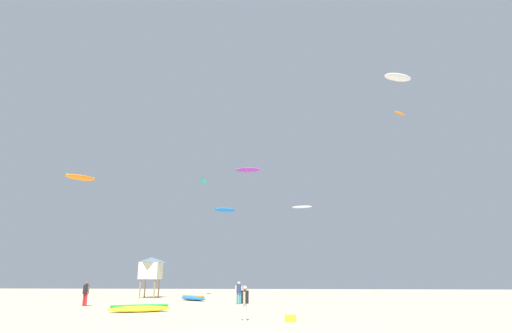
{
  "coord_description": "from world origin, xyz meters",
  "views": [
    {
      "loc": [
        2.05,
        -14.98,
        2.14
      ],
      "look_at": [
        0.0,
        14.54,
        10.29
      ],
      "focal_mm": 28.16,
      "sensor_mm": 36.0,
      "label": 1
    }
  ],
  "objects_px": {
    "kite_aloft_6": "(248,170)",
    "kite_aloft_0": "(80,177)",
    "lifeguard_tower": "(151,268)",
    "person_foreground": "(245,300)",
    "kite_grounded_mid": "(193,298)",
    "cooler_box": "(290,318)",
    "person_left": "(86,292)",
    "kite_aloft_2": "(302,207)",
    "kite_aloft_3": "(399,113)",
    "kite_aloft_5": "(204,181)",
    "kite_grounded_near": "(140,308)",
    "kite_aloft_1": "(398,77)",
    "person_midground": "(239,291)",
    "kite_aloft_4": "(225,210)"
  },
  "relations": [
    {
      "from": "kite_aloft_1",
      "to": "kite_aloft_0",
      "type": "bearing_deg",
      "value": -174.91
    },
    {
      "from": "person_foreground",
      "to": "kite_aloft_2",
      "type": "bearing_deg",
      "value": -97.14
    },
    {
      "from": "kite_aloft_0",
      "to": "kite_aloft_3",
      "type": "distance_m",
      "value": 38.85
    },
    {
      "from": "kite_grounded_near",
      "to": "kite_grounded_mid",
      "type": "bearing_deg",
      "value": 87.31
    },
    {
      "from": "kite_aloft_3",
      "to": "person_left",
      "type": "bearing_deg",
      "value": -151.68
    },
    {
      "from": "person_left",
      "to": "kite_aloft_1",
      "type": "height_order",
      "value": "kite_aloft_1"
    },
    {
      "from": "person_left",
      "to": "kite_aloft_4",
      "type": "distance_m",
      "value": 28.36
    },
    {
      "from": "person_foreground",
      "to": "person_left",
      "type": "height_order",
      "value": "person_left"
    },
    {
      "from": "person_foreground",
      "to": "cooler_box",
      "type": "distance_m",
      "value": 2.42
    },
    {
      "from": "kite_grounded_near",
      "to": "kite_aloft_6",
      "type": "relative_size",
      "value": 1.25
    },
    {
      "from": "kite_aloft_3",
      "to": "lifeguard_tower",
      "type": "bearing_deg",
      "value": -171.51
    },
    {
      "from": "person_midground",
      "to": "kite_aloft_5",
      "type": "height_order",
      "value": "kite_aloft_5"
    },
    {
      "from": "person_left",
      "to": "kite_grounded_mid",
      "type": "height_order",
      "value": "person_left"
    },
    {
      "from": "person_left",
      "to": "kite_aloft_4",
      "type": "bearing_deg",
      "value": -177.76
    },
    {
      "from": "lifeguard_tower",
      "to": "kite_aloft_6",
      "type": "distance_m",
      "value": 17.05
    },
    {
      "from": "lifeguard_tower",
      "to": "kite_aloft_5",
      "type": "distance_m",
      "value": 11.58
    },
    {
      "from": "kite_grounded_near",
      "to": "kite_grounded_mid",
      "type": "xyz_separation_m",
      "value": [
        0.59,
        12.64,
        0.0
      ]
    },
    {
      "from": "person_foreground",
      "to": "cooler_box",
      "type": "relative_size",
      "value": 3.04
    },
    {
      "from": "person_foreground",
      "to": "person_left",
      "type": "bearing_deg",
      "value": -34.65
    },
    {
      "from": "kite_aloft_5",
      "to": "kite_grounded_near",
      "type": "bearing_deg",
      "value": -89.02
    },
    {
      "from": "kite_aloft_6",
      "to": "kite_aloft_5",
      "type": "bearing_deg",
      "value": -145.47
    },
    {
      "from": "person_midground",
      "to": "lifeguard_tower",
      "type": "bearing_deg",
      "value": 33.43
    },
    {
      "from": "person_midground",
      "to": "kite_aloft_6",
      "type": "xyz_separation_m",
      "value": [
        -0.72,
        15.69,
        14.35
      ]
    },
    {
      "from": "kite_aloft_5",
      "to": "kite_aloft_6",
      "type": "distance_m",
      "value": 6.49
    },
    {
      "from": "lifeguard_tower",
      "to": "kite_aloft_0",
      "type": "bearing_deg",
      "value": 177.12
    },
    {
      "from": "kite_grounded_near",
      "to": "lifeguard_tower",
      "type": "distance_m",
      "value": 17.68
    },
    {
      "from": "kite_aloft_4",
      "to": "kite_aloft_6",
      "type": "bearing_deg",
      "value": -60.89
    },
    {
      "from": "kite_aloft_1",
      "to": "kite_aloft_6",
      "type": "xyz_separation_m",
      "value": [
        -19.08,
        2.95,
        -10.91
      ]
    },
    {
      "from": "kite_aloft_6",
      "to": "kite_aloft_2",
      "type": "bearing_deg",
      "value": -25.28
    },
    {
      "from": "kite_aloft_2",
      "to": "kite_aloft_3",
      "type": "height_order",
      "value": "kite_aloft_3"
    },
    {
      "from": "person_left",
      "to": "kite_aloft_5",
      "type": "distance_m",
      "value": 20.13
    },
    {
      "from": "person_midground",
      "to": "kite_aloft_0",
      "type": "relative_size",
      "value": 0.57
    },
    {
      "from": "kite_aloft_3",
      "to": "kite_aloft_5",
      "type": "height_order",
      "value": "kite_aloft_3"
    },
    {
      "from": "kite_grounded_mid",
      "to": "kite_aloft_4",
      "type": "distance_m",
      "value": 21.08
    },
    {
      "from": "kite_aloft_6",
      "to": "kite_aloft_0",
      "type": "bearing_deg",
      "value": -161.4
    },
    {
      "from": "kite_aloft_4",
      "to": "kite_aloft_5",
      "type": "distance_m",
      "value": 10.69
    },
    {
      "from": "lifeguard_tower",
      "to": "kite_aloft_1",
      "type": "relative_size",
      "value": 1.04
    },
    {
      "from": "kite_grounded_mid",
      "to": "kite_aloft_5",
      "type": "xyz_separation_m",
      "value": [
        -0.94,
        7.42,
        12.91
      ]
    },
    {
      "from": "lifeguard_tower",
      "to": "kite_aloft_6",
      "type": "relative_size",
      "value": 1.32
    },
    {
      "from": "lifeguard_tower",
      "to": "kite_aloft_3",
      "type": "height_order",
      "value": "kite_aloft_3"
    },
    {
      "from": "person_foreground",
      "to": "kite_grounded_mid",
      "type": "height_order",
      "value": "person_foreground"
    },
    {
      "from": "person_midground",
      "to": "kite_aloft_0",
      "type": "bearing_deg",
      "value": 48.47
    },
    {
      "from": "kite_aloft_4",
      "to": "kite_grounded_mid",
      "type": "bearing_deg",
      "value": -90.53
    },
    {
      "from": "kite_aloft_3",
      "to": "kite_aloft_4",
      "type": "xyz_separation_m",
      "value": [
        -22.87,
        9.54,
        -10.25
      ]
    },
    {
      "from": "kite_aloft_1",
      "to": "kite_aloft_4",
      "type": "xyz_separation_m",
      "value": [
        -22.99,
        9.98,
        -14.94
      ]
    },
    {
      "from": "person_midground",
      "to": "kite_grounded_mid",
      "type": "relative_size",
      "value": 0.5
    },
    {
      "from": "cooler_box",
      "to": "kite_aloft_6",
      "type": "relative_size",
      "value": 0.18
    },
    {
      "from": "person_left",
      "to": "lifeguard_tower",
      "type": "bearing_deg",
      "value": -168.12
    },
    {
      "from": "person_midground",
      "to": "kite_grounded_mid",
      "type": "distance_m",
      "value": 6.84
    },
    {
      "from": "kite_aloft_1",
      "to": "kite_aloft_2",
      "type": "bearing_deg",
      "value": -179.2
    }
  ]
}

